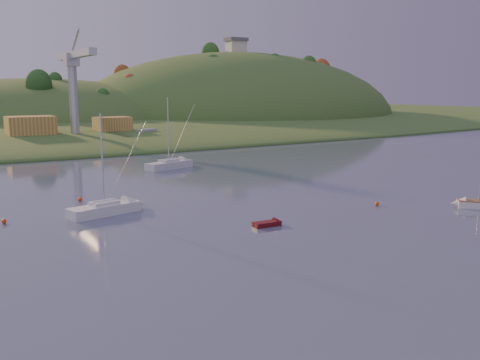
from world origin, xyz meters
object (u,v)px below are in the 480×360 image
sailboat_near (104,208)px  sailboat_far (169,164)px  fishing_boat (476,201)px  red_tender (272,223)px

sailboat_near → sailboat_far: sailboat_far is taller
sailboat_near → sailboat_far: bearing=41.2°
fishing_boat → sailboat_near: sailboat_near is taller
sailboat_near → sailboat_far: 34.90m
sailboat_far → fishing_boat: bearing=-87.2°
sailboat_far → red_tender: size_ratio=3.58×
fishing_boat → sailboat_near: bearing=16.0°
sailboat_far → red_tender: 42.65m
sailboat_near → red_tender: 19.01m
fishing_boat → sailboat_far: sailboat_far is taller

